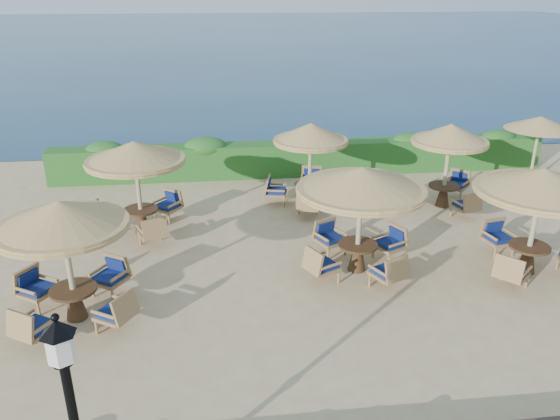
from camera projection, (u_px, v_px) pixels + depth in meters
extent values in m
plane|color=tan|center=(346.00, 266.00, 13.65)|extent=(120.00, 120.00, 0.00)
plane|color=#0B2A4C|center=(235.00, 33.00, 77.87)|extent=(160.00, 160.00, 0.00)
cube|color=#1C511A|center=(302.00, 158.00, 20.03)|extent=(18.00, 0.90, 1.20)
cylinder|color=silver|center=(60.00, 346.00, 5.76)|extent=(0.30, 0.30, 0.36)
cone|color=black|center=(57.00, 327.00, 5.66)|extent=(0.40, 0.40, 0.18)
cylinder|color=tan|center=(534.00, 154.00, 18.83)|extent=(0.10, 0.10, 2.20)
cone|color=olive|center=(540.00, 123.00, 18.42)|extent=(2.30, 2.30, 0.45)
cylinder|color=tan|center=(69.00, 267.00, 11.06)|extent=(0.12, 0.12, 2.40)
cone|color=olive|center=(60.00, 214.00, 10.61)|extent=(2.64, 2.64, 0.55)
cylinder|color=olive|center=(63.00, 227.00, 10.72)|extent=(2.58, 2.58, 0.14)
cylinder|color=#462D19|center=(73.00, 290.00, 11.26)|extent=(0.96, 0.96, 0.06)
cone|color=#462D19|center=(76.00, 304.00, 11.39)|extent=(0.44, 0.44, 0.64)
cylinder|color=tan|center=(359.00, 225.00, 13.00)|extent=(0.12, 0.12, 2.40)
cone|color=olive|center=(362.00, 178.00, 12.54)|extent=(3.08, 3.08, 0.55)
cylinder|color=olive|center=(361.00, 190.00, 12.65)|extent=(3.01, 3.01, 0.14)
cylinder|color=#462D19|center=(358.00, 245.00, 13.20)|extent=(0.96, 0.96, 0.06)
cone|color=#462D19|center=(357.00, 258.00, 13.33)|extent=(0.44, 0.44, 0.64)
cylinder|color=tan|center=(533.00, 227.00, 12.91)|extent=(0.12, 0.12, 2.40)
cone|color=olive|center=(543.00, 180.00, 12.46)|extent=(3.04, 3.04, 0.55)
cylinder|color=olive|center=(540.00, 191.00, 12.56)|extent=(2.98, 2.98, 0.14)
cylinder|color=#462D19|center=(530.00, 247.00, 13.11)|extent=(0.96, 0.96, 0.06)
cone|color=#462D19|center=(527.00, 259.00, 13.24)|extent=(0.44, 0.44, 0.64)
cylinder|color=tan|center=(139.00, 192.00, 15.05)|extent=(0.12, 0.12, 2.40)
cone|color=olive|center=(135.00, 151.00, 14.60)|extent=(2.72, 2.72, 0.55)
cylinder|color=olive|center=(136.00, 161.00, 14.71)|extent=(2.66, 2.66, 0.14)
cylinder|color=#462D19|center=(141.00, 210.00, 15.25)|extent=(0.96, 0.96, 0.06)
cone|color=#462D19|center=(142.00, 221.00, 15.38)|extent=(0.44, 0.44, 0.64)
cylinder|color=tan|center=(310.00, 169.00, 16.95)|extent=(0.12, 0.12, 2.40)
cone|color=olive|center=(311.00, 132.00, 16.50)|extent=(2.31, 2.31, 0.55)
cylinder|color=olive|center=(311.00, 141.00, 16.60)|extent=(2.27, 2.27, 0.14)
cylinder|color=#462D19|center=(310.00, 185.00, 17.15)|extent=(0.96, 0.96, 0.06)
cone|color=#462D19|center=(309.00, 195.00, 17.28)|extent=(0.44, 0.44, 0.64)
cylinder|color=tan|center=(446.00, 170.00, 16.85)|extent=(0.12, 0.12, 2.40)
cone|color=olive|center=(451.00, 133.00, 16.39)|extent=(2.33, 2.33, 0.55)
cylinder|color=olive|center=(450.00, 142.00, 16.50)|extent=(2.28, 2.28, 0.14)
cylinder|color=#462D19|center=(444.00, 186.00, 17.05)|extent=(0.96, 0.96, 0.06)
cone|color=#462D19|center=(443.00, 196.00, 17.18)|extent=(0.44, 0.44, 0.64)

